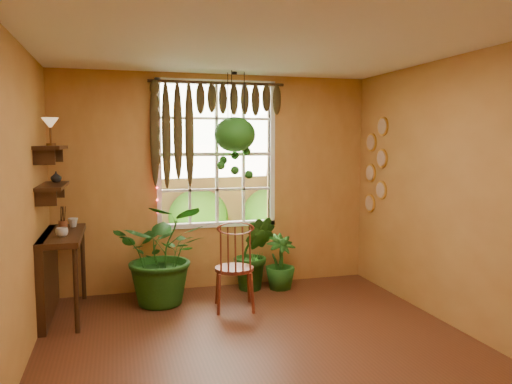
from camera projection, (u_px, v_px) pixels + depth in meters
floor at (270, 358)px, 4.31m from camera, size 4.50×4.50×0.00m
ceiling at (271, 38)px, 4.04m from camera, size 4.50×4.50×0.00m
wall_back at (217, 182)px, 6.33m from camera, size 4.00×0.00×4.00m
wall_left at (9, 212)px, 3.63m from camera, size 0.00×4.50×4.50m
wall_right at (472, 196)px, 4.71m from camera, size 0.00×4.50×4.50m
window at (217, 154)px, 6.32m from camera, size 1.52×0.10×1.86m
valance_vine at (211, 108)px, 6.13m from camera, size 1.70×0.12×1.10m
string_lights at (156, 151)px, 6.03m from camera, size 0.03×0.03×1.54m
wall_plates at (376, 166)px, 6.40m from camera, size 0.04×0.32×1.10m
counter_ledge at (53, 266)px, 5.27m from camera, size 0.40×1.20×0.90m
shelf_lower at (53, 186)px, 5.20m from camera, size 0.25×0.90×0.04m
shelf_upper at (51, 147)px, 5.16m from camera, size 0.25×0.90×0.04m
backyard at (186, 168)px, 10.83m from camera, size 14.00×10.00×12.00m
windsor_chair at (235, 280)px, 5.52m from camera, size 0.49×0.51×1.16m
potted_plant_left at (164, 254)px, 5.69m from camera, size 1.22×1.11×1.17m
potted_plant_mid at (254, 253)px, 6.25m from camera, size 0.61×0.55×0.94m
potted_plant_right at (280, 262)px, 6.30m from camera, size 0.48×0.48×0.69m
hanging_basket at (235, 138)px, 6.07m from camera, size 0.50×0.50×1.31m
cup_a at (62, 232)px, 5.04m from camera, size 0.15×0.15×0.09m
cup_b at (73, 223)px, 5.63m from camera, size 0.13×0.13×0.10m
brush_jar at (63, 219)px, 5.34m from camera, size 0.09×0.09×0.34m
shelf_vase at (56, 177)px, 5.45m from camera, size 0.12×0.12×0.12m
tiffany_lamp at (50, 125)px, 5.00m from camera, size 0.17×0.17×0.28m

